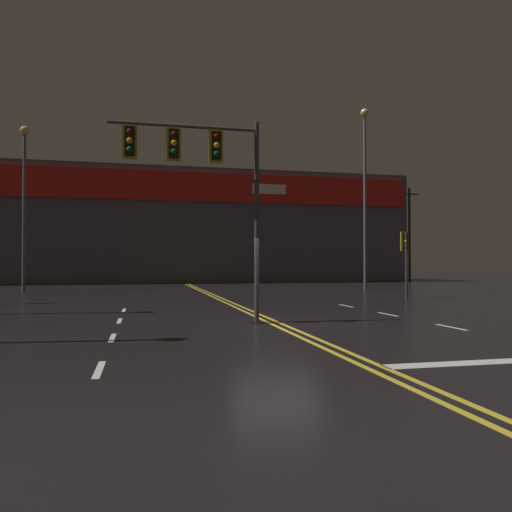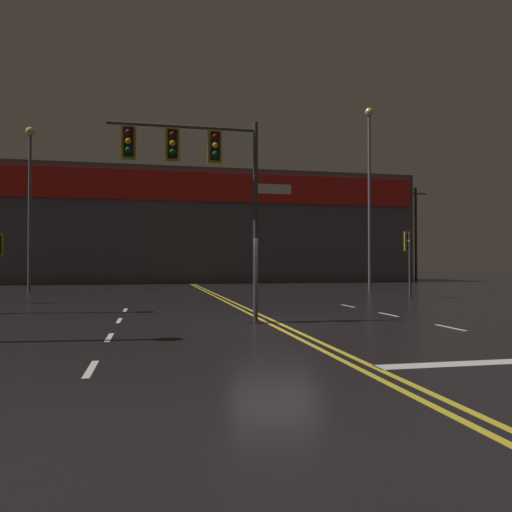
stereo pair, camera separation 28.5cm
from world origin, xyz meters
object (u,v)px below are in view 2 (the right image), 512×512
(traffic_signal_median, at_px, (194,162))
(streetlight_far_left, at_px, (369,178))
(streetlight_near_left, at_px, (30,188))
(traffic_signal_corner_northeast, at_px, (409,249))

(traffic_signal_median, xyz_separation_m, streetlight_far_left, (13.22, 16.81, 2.90))
(streetlight_near_left, distance_m, streetlight_far_left, 22.15)
(traffic_signal_median, height_order, streetlight_near_left, streetlight_near_left)
(traffic_signal_median, distance_m, traffic_signal_corner_northeast, 14.73)
(streetlight_near_left, height_order, streetlight_far_left, streetlight_far_left)
(traffic_signal_median, distance_m, streetlight_near_left, 21.17)
(traffic_signal_median, height_order, traffic_signal_corner_northeast, traffic_signal_median)
(traffic_signal_corner_northeast, bearing_deg, streetlight_far_left, 79.04)
(traffic_signal_median, distance_m, streetlight_far_left, 21.58)
(streetlight_near_left, bearing_deg, traffic_signal_median, -65.38)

